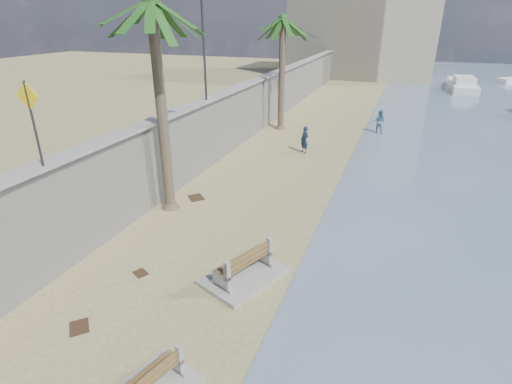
# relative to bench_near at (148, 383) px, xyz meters

# --- Properties ---
(ground_plane) EXTENTS (140.00, 140.00, 0.00)m
(ground_plane) POSITION_rel_bench_near_xyz_m (-0.23, 1.52, -0.37)
(ground_plane) COLOR #978B5C
(seawall) EXTENTS (0.45, 70.00, 3.50)m
(seawall) POSITION_rel_bench_near_xyz_m (-5.43, 21.52, 1.38)
(seawall) COLOR gray
(seawall) RESTS_ON ground_plane
(wall_cap) EXTENTS (0.80, 70.00, 0.12)m
(wall_cap) POSITION_rel_bench_near_xyz_m (-5.43, 21.52, 3.18)
(wall_cap) COLOR gray
(wall_cap) RESTS_ON seawall
(end_building) EXTENTS (18.00, 12.00, 14.00)m
(end_building) POSITION_rel_bench_near_xyz_m (-2.23, 53.52, 6.63)
(end_building) COLOR #B7AA93
(end_building) RESTS_ON ground_plane
(bench_near) EXTENTS (1.90, 2.34, 0.85)m
(bench_near) POSITION_rel_bench_near_xyz_m (0.00, 0.00, 0.00)
(bench_near) COLOR gray
(bench_near) RESTS_ON ground_plane
(bench_far) EXTENTS (2.55, 2.99, 1.05)m
(bench_far) POSITION_rel_bench_near_xyz_m (0.31, 4.64, 0.09)
(bench_far) COLOR gray
(bench_far) RESTS_ON ground_plane
(palm_mid) EXTENTS (5.00, 5.00, 8.95)m
(palm_mid) POSITION_rel_bench_near_xyz_m (-4.54, 8.23, 7.56)
(palm_mid) COLOR brown
(palm_mid) RESTS_ON ground_plane
(palm_back) EXTENTS (5.00, 5.00, 8.30)m
(palm_back) POSITION_rel_bench_near_xyz_m (-4.03, 22.41, 6.91)
(palm_back) COLOR brown
(palm_back) RESTS_ON ground_plane
(pedestrian_sign) EXTENTS (0.78, 0.07, 2.40)m
(pedestrian_sign) POSITION_rel_bench_near_xyz_m (-5.23, 3.02, 4.78)
(pedestrian_sign) COLOR #2D2D33
(pedestrian_sign) RESTS_ON wall_cap
(streetlight) EXTENTS (0.28, 0.28, 5.12)m
(streetlight) POSITION_rel_bench_near_xyz_m (-5.33, 13.52, 6.27)
(streetlight) COLOR #2D2D33
(streetlight) RESTS_ON wall_cap
(person_a) EXTENTS (0.80, 0.75, 1.84)m
(person_a) POSITION_rel_bench_near_xyz_m (-1.02, 17.55, 0.55)
(person_a) COLOR #142038
(person_a) RESTS_ON ground_plane
(person_b) EXTENTS (1.00, 0.87, 1.79)m
(person_b) POSITION_rel_bench_near_xyz_m (2.77, 23.78, 0.52)
(person_b) COLOR teal
(person_b) RESTS_ON ground_plane
(yacht_far) EXTENTS (2.68, 8.96, 1.50)m
(yacht_far) POSITION_rel_bench_near_xyz_m (9.92, 45.85, -0.02)
(yacht_far) COLOR silver
(yacht_far) RESTS_ON bay_water
(debris_b) EXTENTS (0.76, 0.77, 0.03)m
(debris_b) POSITION_rel_bench_near_xyz_m (-2.96, 1.08, -0.36)
(debris_b) COLOR #382616
(debris_b) RESTS_ON ground_plane
(debris_c) EXTENTS (0.95, 0.95, 0.03)m
(debris_c) POSITION_rel_bench_near_xyz_m (-4.00, 9.49, -0.36)
(debris_c) COLOR #382616
(debris_c) RESTS_ON ground_plane
(debris_d) EXTENTS (0.57, 0.54, 0.03)m
(debris_d) POSITION_rel_bench_near_xyz_m (-2.88, 3.70, -0.36)
(debris_d) COLOR #382616
(debris_d) RESTS_ON ground_plane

